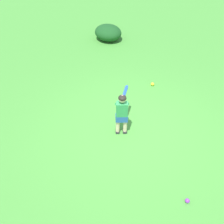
% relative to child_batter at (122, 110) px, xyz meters
% --- Properties ---
extents(ground_plane, '(40.00, 40.00, 0.00)m').
position_rel_child_batter_xyz_m(ground_plane, '(0.19, -0.16, -0.65)').
color(ground_plane, '#479338').
extents(child_batter, '(0.72, 0.52, 1.08)m').
position_rel_child_batter_xyz_m(child_batter, '(0.00, 0.00, 0.00)').
color(child_batter, '#232328').
rests_on(child_batter, ground).
extents(play_ball_near_batter, '(0.09, 0.09, 0.09)m').
position_rel_child_batter_xyz_m(play_ball_near_batter, '(-0.51, -2.09, -0.61)').
color(play_ball_near_batter, purple).
rests_on(play_ball_near_batter, ground).
extents(play_ball_midfield, '(0.10, 0.10, 0.10)m').
position_rel_child_batter_xyz_m(play_ball_midfield, '(2.02, 0.62, -0.60)').
color(play_ball_midfield, yellow).
rests_on(play_ball_midfield, ground).
extents(shrub_right_background, '(0.93, 1.06, 0.56)m').
position_rel_child_batter_xyz_m(shrub_right_background, '(3.31, 3.71, -0.37)').
color(shrub_right_background, '#194C1E').
rests_on(shrub_right_background, ground).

